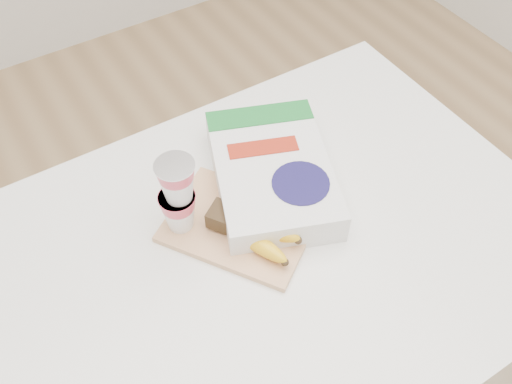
% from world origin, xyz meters
% --- Properties ---
extents(room, '(4.00, 4.00, 4.00)m').
position_xyz_m(room, '(0.00, 0.00, 1.35)').
color(room, tan).
rests_on(room, ground).
extents(table, '(1.15, 0.77, 0.86)m').
position_xyz_m(table, '(0.00, 0.00, 0.43)').
color(table, silver).
rests_on(table, ground).
extents(cutting_board, '(0.30, 0.32, 0.01)m').
position_xyz_m(cutting_board, '(0.02, 0.06, 0.87)').
color(cutting_board, tan).
rests_on(cutting_board, table).
extents(bananas, '(0.13, 0.18, 0.05)m').
position_xyz_m(bananas, '(0.02, 0.02, 0.90)').
color(bananas, '#382816').
rests_on(bananas, cutting_board).
extents(yogurt_stack, '(0.07, 0.07, 0.16)m').
position_xyz_m(yogurt_stack, '(-0.07, 0.11, 0.96)').
color(yogurt_stack, white).
rests_on(yogurt_stack, cutting_board).
extents(cereal_box, '(0.31, 0.37, 0.07)m').
position_xyz_m(cereal_box, '(0.13, 0.11, 0.90)').
color(cereal_box, white).
rests_on(cereal_box, table).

